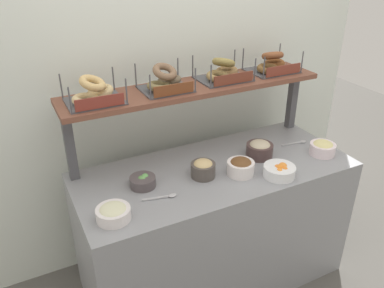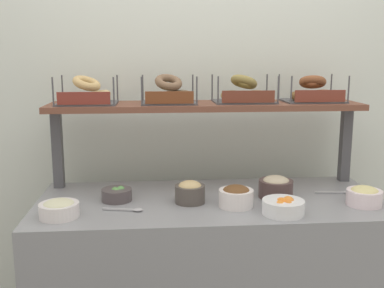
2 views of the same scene
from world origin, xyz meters
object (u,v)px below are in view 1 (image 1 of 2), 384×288
Objects in this scene: bagel_basket_everything at (223,72)px; bagel_basket_poppy at (165,81)px; bowl_veggie_mix at (143,181)px; bowl_tuna_salad at (260,149)px; bowl_scallion_spread at (113,213)px; serving_spoon_by_edge at (165,197)px; bagel_basket_cinnamon_raisin at (272,64)px; bowl_chocolate_spread at (241,166)px; bowl_fruit_salad at (280,171)px; bagel_basket_plain at (94,94)px; bowl_egg_salad at (323,148)px; bowl_hummus at (203,168)px; serving_spoon_near_plate at (298,142)px.

bagel_basket_poppy is at bearing -178.07° from bagel_basket_everything.
bowl_veggie_mix is 0.86× the size of bowl_tuna_salad.
bowl_scallion_spread is 0.93× the size of serving_spoon_by_edge.
bagel_basket_cinnamon_raisin reaches higher than bowl_tuna_salad.
bowl_fruit_salad is at bearing -32.67° from bowl_chocolate_spread.
bowl_chocolate_spread is 0.90m from bagel_basket_plain.
bowl_chocolate_spread is 0.87× the size of serving_spoon_by_edge.
bowl_tuna_salad is 1.04× the size of bowl_egg_salad.
bowl_egg_salad is (0.37, -0.15, -0.01)m from bowl_tuna_salad.
bagel_basket_plain is (-0.22, 0.40, 0.47)m from serving_spoon_by_edge.
serving_spoon_by_edge is at bearing -168.44° from bowl_tuna_salad.
bowl_egg_salad is 0.52× the size of bagel_basket_cinnamon_raisin.
bagel_basket_poppy is at bearing 44.59° from bowl_veggie_mix.
bowl_egg_salad is 0.57× the size of bagel_basket_poppy.
bowl_fruit_salad is 1.00× the size of serving_spoon_by_edge.
serving_spoon_by_edge is (0.06, -0.15, -0.02)m from bowl_veggie_mix.
bagel_basket_plain reaches higher than bowl_egg_salad.
bowl_fruit_salad is 0.58× the size of bagel_basket_everything.
serving_spoon_by_edge is (-0.48, -0.02, -0.04)m from bowl_chocolate_spread.
bowl_hummus reaches higher than bowl_egg_salad.
bagel_basket_plain is at bearing 122.34° from bowl_veggie_mix.
serving_spoon_near_plate is at bearing -15.65° from bagel_basket_poppy.
bagel_basket_everything reaches higher than serving_spoon_near_plate.
bagel_basket_cinnamon_raisin reaches higher than serving_spoon_by_edge.
bowl_chocolate_spread is 0.59m from bagel_basket_everything.
bagel_basket_cinnamon_raisin is (1.16, 0.02, -0.00)m from bagel_basket_plain.
serving_spoon_by_edge is (0.29, 0.05, -0.03)m from bowl_scallion_spread.
bowl_hummus is 0.61m from bagel_basket_everything.
serving_spoon_near_plate is at bearing 5.22° from bowl_tuna_salad.
bagel_basket_poppy reaches higher than bowl_hummus.
bagel_basket_cinnamon_raisin is (0.95, 0.42, 0.47)m from serving_spoon_by_edge.
bowl_hummus reaches higher than serving_spoon_near_plate.
bagel_basket_plain is 0.41m from bagel_basket_poppy.
bowl_egg_salad is 1.01× the size of bowl_chocolate_spread.
bowl_hummus is 0.43m from bowl_fruit_salad.
bowl_fruit_salad is 1.15× the size of bowl_egg_salad.
bowl_chocolate_spread reaches higher than bowl_veggie_mix.
bowl_hummus is at bearing -74.50° from bagel_basket_poppy.
serving_spoon_near_plate is 1.04m from serving_spoon_by_edge.
bowl_fruit_salad is at bearing -143.43° from serving_spoon_near_plate.
bowl_veggie_mix is (-0.34, 0.06, -0.02)m from bowl_hummus.
bowl_egg_salad reaches higher than serving_spoon_near_plate.
bagel_basket_plain reaches higher than bowl_scallion_spread.
bowl_fruit_salad is at bearing -118.77° from bagel_basket_cinnamon_raisin.
bowl_veggie_mix is (-0.73, 0.25, -0.00)m from bowl_fruit_salad.
bagel_basket_everything is at bearing 112.08° from bowl_tuna_salad.
serving_spoon_near_plate is (1.09, 0.02, -0.02)m from bowl_veggie_mix.
bowl_veggie_mix is at bearing -179.08° from serving_spoon_near_plate.
bowl_hummus is at bearing -31.37° from bagel_basket_plain.
bagel_basket_poppy reaches higher than bagel_basket_plain.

